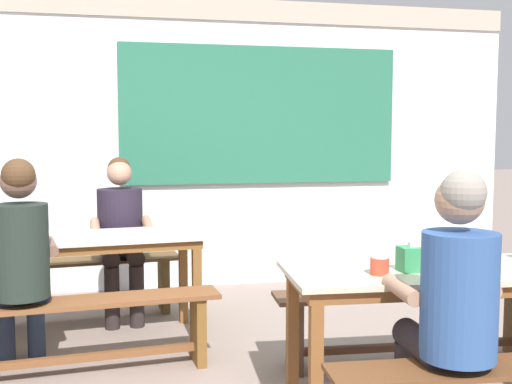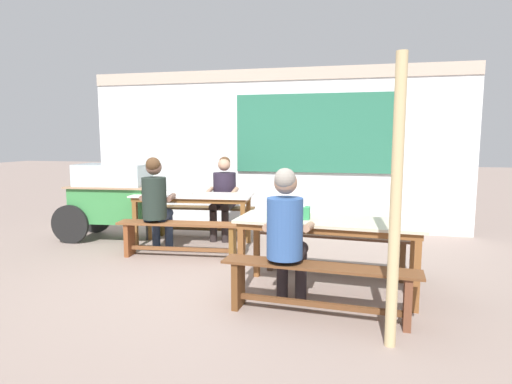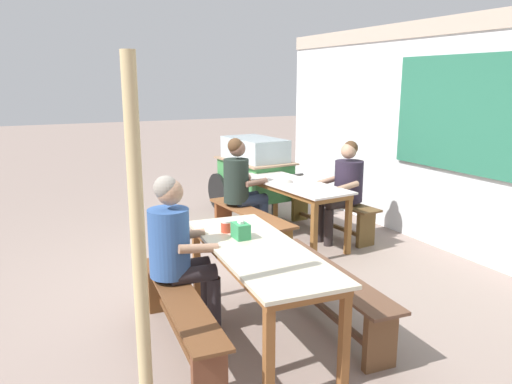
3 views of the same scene
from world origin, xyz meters
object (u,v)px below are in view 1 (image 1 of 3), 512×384
Objects in this scene: dining_table_near at (457,282)px; person_left_back_turned at (20,255)px; person_near_front at (451,299)px; tissue_box at (414,259)px; condiment_jar at (380,265)px; bench_far_back at (78,280)px; person_center_facing at (121,227)px; soup_bowl at (69,235)px; bench_far_front at (83,324)px; dining_table_far at (79,248)px; bench_near_back at (410,315)px.

person_left_back_turned is at bearing 158.64° from dining_table_near.
person_near_front is 8.19× the size of tissue_box.
person_left_back_turned is 2.05m from condiment_jar.
tissue_box is (2.02, -0.92, 0.07)m from person_left_back_turned.
person_center_facing is at bearing -6.46° from bench_far_back.
soup_bowl is (0.24, 0.49, 0.03)m from person_left_back_turned.
bench_far_front is at bearing -78.40° from soup_bowl.
person_near_front is at bearing -56.63° from bench_far_back.
tissue_box is (1.45, -2.06, 0.09)m from person_center_facing.
bench_far_back is at bearing 95.27° from dining_table_far.
dining_table_far reaches higher than bench_far_back.
person_left_back_turned is at bearing -116.57° from person_center_facing.
bench_near_back is 17.23× the size of condiment_jar.
bench_far_front is 2.14m from person_near_front.
bench_far_front is at bearing 148.11° from condiment_jar.
bench_far_back is 2.54m from bench_near_back.
dining_table_far is at bearing 134.99° from condiment_jar.
bench_far_back is 0.83m from soup_bowl.
dining_table_far is 2.46m from dining_table_near.
soup_bowl reaches higher than bench_near_back.
person_near_front is at bearing -98.71° from tissue_box.
condiment_jar is 2.14m from soup_bowl.
dining_table_far is 1.35× the size of person_near_front.
bench_far_front is 1.95m from tissue_box.
dining_table_near is at bearing 57.46° from person_near_front.
person_center_facing is at bearing 140.99° from bench_near_back.
bench_far_front is 9.74× the size of soup_bowl.
bench_far_front is 0.95× the size of bench_near_back.
dining_table_far is at bearing 62.98° from person_left_back_turned.
condiment_jar reaches higher than soup_bowl.
bench_near_back is (2.03, -0.84, -0.35)m from dining_table_far.
soup_bowl is at bearing -124.19° from dining_table_far.
condiment_jar is at bearing -42.52° from soup_bowl.
person_left_back_turned is 2.22m from tissue_box.
tissue_box reaches higher than bench_near_back.
dining_table_near reaches higher than bench_near_back.
tissue_box is at bearing -24.48° from person_left_back_turned.
person_left_back_turned is at bearing 143.87° from person_near_front.
person_near_front is 0.51m from tissue_box.
dining_table_far is at bearing 129.80° from person_near_front.
soup_bowl reaches higher than bench_far_back.
bench_far_back and bench_near_back have the same top height.
person_left_back_turned is at bearing -115.78° from soup_bowl.
bench_near_back is at bearing 53.31° from condiment_jar.
dining_table_near is 1.12× the size of bench_far_front.
person_near_front is at bearing -122.54° from dining_table_near.
tissue_box is at bearing 10.88° from condiment_jar.
dining_table_near is 1.46× the size of person_center_facing.
tissue_box is (0.08, 0.50, 0.07)m from person_near_front.
person_center_facing reaches higher than soup_bowl.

